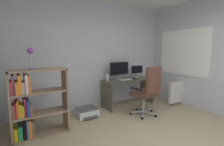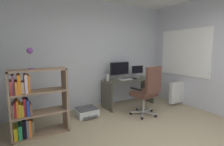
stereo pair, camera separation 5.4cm
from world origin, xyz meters
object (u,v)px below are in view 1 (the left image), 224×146
object	(u,v)px
computer_mouse	(134,78)
bookshelf	(32,105)
printer	(86,112)
office_chair	(148,89)
desk	(128,86)
keyboard	(126,80)
monitor_secondary	(137,70)
monitor_main	(119,69)
radiator	(179,92)
desktop_speaker	(107,77)
desk_lamp	(30,54)

from	to	relation	value
computer_mouse	bookshelf	distance (m)	2.65
printer	office_chair	bearing A→B (deg)	-32.45
desk	keyboard	distance (m)	0.26
desk	monitor_secondary	xyz separation A→B (m)	(0.39, 0.13, 0.40)
desk	bookshelf	bearing A→B (deg)	-168.87
monitor_main	printer	world-z (taller)	monitor_main
radiator	desk	bearing A→B (deg)	152.19
desk	monitor_main	xyz separation A→B (m)	(-0.22, 0.13, 0.47)
desktop_speaker	monitor_main	bearing A→B (deg)	6.76
desk	monitor_secondary	bearing A→B (deg)	18.29
computer_mouse	monitor_main	bearing A→B (deg)	143.94
desk	office_chair	bearing A→B (deg)	-97.26
monitor_secondary	office_chair	world-z (taller)	office_chair
monitor_main	printer	distance (m)	1.44
office_chair	monitor_main	bearing A→B (deg)	96.09
desktop_speaker	monitor_secondary	bearing A→B (deg)	2.71
keyboard	printer	size ratio (longest dim) A/B	0.68
monitor_main	computer_mouse	size ratio (longest dim) A/B	5.89
computer_mouse	radiator	xyz separation A→B (m)	(1.13, -0.59, -0.40)
printer	desk_lamp	bearing A→B (deg)	-161.63
desktop_speaker	desk_lamp	distance (m)	2.02
bookshelf	radiator	world-z (taller)	bookshelf
desk	radiator	distance (m)	1.45
monitor_secondary	computer_mouse	world-z (taller)	monitor_secondary
office_chair	radiator	bearing A→B (deg)	7.80
monitor_secondary	office_chair	size ratio (longest dim) A/B	0.34
desk_lamp	desk	bearing A→B (deg)	11.27
office_chair	radiator	world-z (taller)	office_chair
desk	radiator	xyz separation A→B (m)	(1.27, -0.67, -0.19)
desk	monitor_main	world-z (taller)	monitor_main
monitor_secondary	keyboard	xyz separation A→B (m)	(-0.53, -0.20, -0.19)
printer	desktop_speaker	bearing A→B (deg)	15.45
monitor_secondary	radiator	distance (m)	1.33
desk_lamp	radiator	world-z (taller)	desk_lamp
monitor_main	printer	bearing A→B (deg)	-167.72
desk_lamp	computer_mouse	bearing A→B (deg)	8.96
desk	keyboard	xyz separation A→B (m)	(-0.14, -0.07, 0.20)
monitor_main	keyboard	world-z (taller)	monitor_main
computer_mouse	desktop_speaker	world-z (taller)	desktop_speaker
office_chair	radiator	distance (m)	1.42
monitor_secondary	computer_mouse	distance (m)	0.38
monitor_main	radiator	size ratio (longest dim) A/B	0.81
desk	desk_lamp	bearing A→B (deg)	-168.73
office_chair	printer	bearing A→B (deg)	147.55
office_chair	bookshelf	distance (m)	2.40
office_chair	bookshelf	bearing A→B (deg)	171.02
monitor_main	office_chair	bearing A→B (deg)	-83.91
keyboard	computer_mouse	world-z (taller)	computer_mouse
monitor_secondary	desktop_speaker	size ratio (longest dim) A/B	2.35
office_chair	printer	size ratio (longest dim) A/B	2.31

